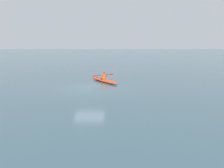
# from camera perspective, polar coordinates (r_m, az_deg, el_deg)

# --- Properties ---
(ground_plane) EXTENTS (160.00, 160.00, 0.00)m
(ground_plane) POSITION_cam_1_polar(r_m,az_deg,el_deg) (18.52, -5.92, -1.10)
(ground_plane) COLOR #334C56
(kayak) EXTENTS (2.90, 3.83, 0.30)m
(kayak) POSITION_cam_1_polar(r_m,az_deg,el_deg) (21.14, -1.96, 0.92)
(kayak) COLOR red
(kayak) RESTS_ON ground
(kayaker) EXTENTS (2.00, 1.39, 0.72)m
(kayaker) POSITION_cam_1_polar(r_m,az_deg,el_deg) (21.12, -2.08, 2.17)
(kayaker) COLOR #E04C14
(kayaker) RESTS_ON kayak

